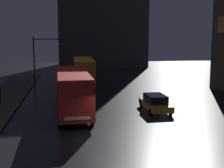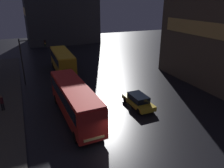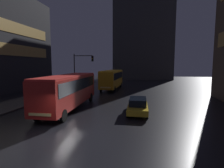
% 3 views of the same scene
% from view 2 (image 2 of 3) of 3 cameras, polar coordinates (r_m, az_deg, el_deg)
% --- Properties ---
extents(ground_plane, '(120.00, 120.00, 0.00)m').
position_cam_2_polar(ground_plane, '(17.63, 3.46, -17.65)').
color(ground_plane, black).
extents(sidewalk_left, '(4.00, 48.00, 0.15)m').
position_cam_2_polar(sidewalk_left, '(24.95, -26.80, -7.34)').
color(sidewalk_left, '#3D3A38').
rests_on(sidewalk_left, ground).
extents(bus_near, '(2.83, 10.88, 3.45)m').
position_cam_2_polar(bus_near, '(21.45, -9.78, -3.67)').
color(bus_near, '#AD1E19').
rests_on(bus_near, ground).
extents(bus_far, '(2.70, 9.73, 3.46)m').
position_cam_2_polar(bus_far, '(35.48, -12.81, 6.18)').
color(bus_far, orange).
rests_on(bus_far, ground).
extents(car_taxi, '(1.90, 4.47, 1.41)m').
position_cam_2_polar(car_taxi, '(24.05, 6.87, -4.33)').
color(car_taxi, gold).
rests_on(car_taxi, ground).
extents(pedestrian_mid, '(0.46, 0.46, 1.66)m').
position_cam_2_polar(pedestrian_mid, '(25.45, -26.83, -4.21)').
color(pedestrian_mid, black).
rests_on(pedestrian_mid, sidewalk_left).
extents(traffic_light_main, '(3.45, 0.35, 6.29)m').
position_cam_2_polar(traffic_light_main, '(31.52, -20.58, 7.49)').
color(traffic_light_main, '#2D2D2D').
rests_on(traffic_light_main, ground).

